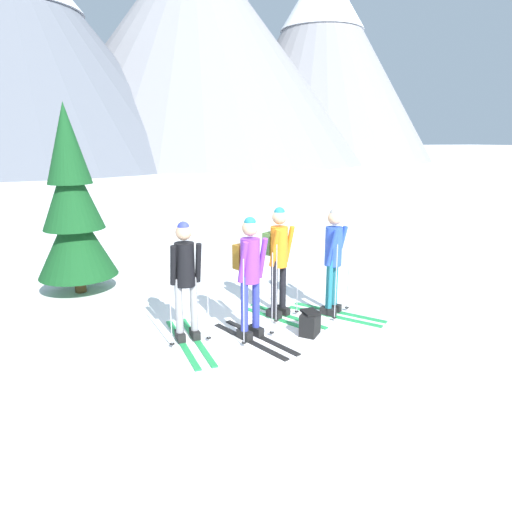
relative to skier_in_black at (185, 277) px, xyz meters
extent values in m
plane|color=white|center=(1.07, 0.02, -0.97)|extent=(400.00, 400.00, 0.00)
cube|color=green|center=(0.11, -0.08, -0.96)|extent=(0.17, 1.76, 0.02)
cube|color=green|center=(-0.11, -0.09, -0.96)|extent=(0.17, 1.76, 0.02)
cube|color=black|center=(0.11, 0.02, -0.89)|extent=(0.12, 0.26, 0.12)
cylinder|color=gray|center=(0.11, 0.02, -0.43)|extent=(0.11, 0.11, 0.84)
cube|color=black|center=(-0.11, 0.01, -0.89)|extent=(0.12, 0.26, 0.12)
cylinder|color=gray|center=(-0.11, 0.01, -0.43)|extent=(0.11, 0.11, 0.84)
cylinder|color=black|center=(0.00, 0.01, 0.18)|extent=(0.28, 0.28, 0.63)
sphere|color=tan|center=(0.00, 0.01, 0.64)|extent=(0.23, 0.23, 0.23)
sphere|color=#2D389E|center=(0.00, 0.01, 0.71)|extent=(0.17, 0.17, 0.17)
cylinder|color=black|center=(0.18, -0.04, 0.20)|extent=(0.09, 0.21, 0.60)
cylinder|color=black|center=(-0.18, -0.06, 0.20)|extent=(0.09, 0.21, 0.60)
cylinder|color=#A5A5AD|center=(0.28, -0.16, -0.34)|extent=(0.02, 0.02, 1.26)
cylinder|color=black|center=(0.28, -0.16, -0.91)|extent=(0.07, 0.07, 0.01)
cylinder|color=#A5A5AD|center=(-0.26, -0.18, -0.34)|extent=(0.02, 0.02, 1.26)
cylinder|color=black|center=(-0.26, -0.18, -0.91)|extent=(0.07, 0.07, 0.01)
cube|color=black|center=(1.04, -0.28, -0.96)|extent=(0.65, 1.52, 0.02)
cube|color=black|center=(0.83, -0.35, -0.96)|extent=(0.65, 1.52, 0.02)
cube|color=black|center=(1.00, -0.18, -0.89)|extent=(0.20, 0.28, 0.12)
cylinder|color=#2D389E|center=(1.00, -0.18, -0.42)|extent=(0.11, 0.11, 0.86)
cube|color=black|center=(0.79, -0.26, -0.89)|extent=(0.20, 0.28, 0.12)
cylinder|color=#2D389E|center=(0.79, -0.26, -0.42)|extent=(0.11, 0.11, 0.86)
cylinder|color=purple|center=(0.90, -0.22, 0.21)|extent=(0.28, 0.28, 0.65)
sphere|color=tan|center=(0.90, -0.22, 0.69)|extent=(0.23, 0.23, 0.23)
sphere|color=#1E6B7A|center=(0.90, -0.22, 0.76)|extent=(0.18, 0.18, 0.18)
cylinder|color=purple|center=(1.09, -0.21, 0.23)|extent=(0.15, 0.22, 0.61)
cylinder|color=purple|center=(0.75, -0.34, 0.23)|extent=(0.15, 0.22, 0.61)
cylinder|color=#A5A5AD|center=(1.21, -0.29, -0.33)|extent=(0.02, 0.02, 1.29)
cylinder|color=black|center=(1.21, -0.29, -0.91)|extent=(0.07, 0.07, 0.01)
cylinder|color=#A5A5AD|center=(0.71, -0.49, -0.33)|extent=(0.02, 0.02, 1.29)
cylinder|color=black|center=(0.71, -0.49, -0.91)|extent=(0.07, 0.07, 0.01)
cube|color=#99661E|center=(0.84, -0.06, 0.24)|extent=(0.30, 0.24, 0.36)
cube|color=green|center=(1.75, 0.36, -0.96)|extent=(0.81, 1.45, 0.02)
cube|color=green|center=(1.55, 0.26, -0.96)|extent=(0.81, 1.45, 0.02)
cube|color=black|center=(1.70, 0.45, -0.89)|extent=(0.22, 0.28, 0.12)
cylinder|color=black|center=(1.70, 0.45, -0.42)|extent=(0.11, 0.11, 0.87)
cube|color=black|center=(1.51, 0.35, -0.89)|extent=(0.22, 0.28, 0.12)
cylinder|color=black|center=(1.51, 0.35, -0.42)|extent=(0.11, 0.11, 0.87)
cylinder|color=orange|center=(1.61, 0.40, 0.22)|extent=(0.28, 0.28, 0.65)
sphere|color=tan|center=(1.61, 0.40, 0.70)|extent=(0.24, 0.24, 0.24)
sphere|color=#1E6B7A|center=(1.61, 0.40, 0.77)|extent=(0.18, 0.18, 0.18)
cylinder|color=orange|center=(1.79, 0.43, 0.24)|extent=(0.17, 0.22, 0.62)
cylinder|color=orange|center=(1.47, 0.27, 0.24)|extent=(0.17, 0.22, 0.62)
cylinder|color=#A5A5AD|center=(1.93, 0.37, -0.32)|extent=(0.02, 0.02, 1.31)
cylinder|color=black|center=(1.93, 0.37, -0.91)|extent=(0.07, 0.07, 0.01)
cylinder|color=#A5A5AD|center=(1.45, 0.12, -0.32)|extent=(0.02, 0.02, 1.31)
cylinder|color=black|center=(1.45, 0.12, -0.91)|extent=(0.07, 0.07, 0.01)
cube|color=#4C7238|center=(1.53, 0.55, 0.26)|extent=(0.30, 0.26, 0.36)
cube|color=green|center=(2.64, 0.21, -0.96)|extent=(1.08, 1.36, 0.02)
cube|color=green|center=(2.47, 0.07, -0.96)|extent=(1.08, 1.36, 0.02)
cube|color=black|center=(2.58, 0.29, -0.89)|extent=(0.25, 0.27, 0.12)
cylinder|color=#1E6B7A|center=(2.58, 0.29, -0.43)|extent=(0.11, 0.11, 0.85)
cube|color=black|center=(2.41, 0.15, -0.89)|extent=(0.25, 0.27, 0.12)
cylinder|color=#1E6B7A|center=(2.41, 0.15, -0.43)|extent=(0.11, 0.11, 0.85)
cylinder|color=blue|center=(2.49, 0.22, 0.20)|extent=(0.28, 0.28, 0.64)
sphere|color=tan|center=(2.49, 0.22, 0.67)|extent=(0.23, 0.23, 0.23)
sphere|color=gray|center=(2.49, 0.22, 0.74)|extent=(0.17, 0.17, 0.17)
cylinder|color=blue|center=(2.67, 0.28, 0.22)|extent=(0.19, 0.21, 0.61)
cylinder|color=blue|center=(2.39, 0.06, 0.22)|extent=(0.19, 0.21, 0.61)
cylinder|color=#A5A5AD|center=(2.82, 0.24, -0.33)|extent=(0.02, 0.02, 1.28)
cylinder|color=black|center=(2.82, 0.24, -0.91)|extent=(0.07, 0.07, 0.01)
cylinder|color=#A5A5AD|center=(2.39, -0.09, -0.33)|extent=(0.02, 0.02, 1.28)
cylinder|color=black|center=(2.39, -0.09, -0.91)|extent=(0.07, 0.07, 0.01)
cylinder|color=#51381E|center=(-1.50, 2.88, -0.63)|extent=(0.21, 0.21, 0.68)
cone|color=#14471E|center=(-1.50, 2.88, 0.09)|extent=(1.46, 1.46, 1.44)
cone|color=#14471E|center=(-1.50, 2.88, 0.99)|extent=(1.11, 1.11, 1.44)
cone|color=#14471E|center=(-1.50, 2.88, 1.83)|extent=(0.79, 0.79, 1.44)
cube|color=black|center=(1.78, -0.43, -0.80)|extent=(0.40, 0.39, 0.34)
cube|color=black|center=(1.78, -0.43, -0.61)|extent=(0.22, 0.28, 0.04)
cone|color=slate|center=(-7.40, 48.35, 10.93)|extent=(37.71, 37.71, 23.81)
cone|color=gray|center=(12.47, 53.23, 12.51)|extent=(42.21, 42.21, 26.97)
cone|color=gray|center=(29.95, 53.78, 11.97)|extent=(30.87, 30.87, 25.88)
camera|label=1|loc=(-1.18, -6.21, 1.90)|focal=32.19mm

